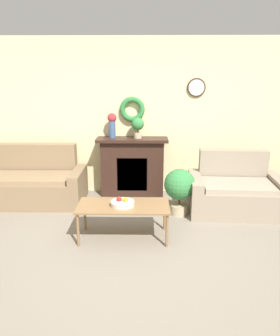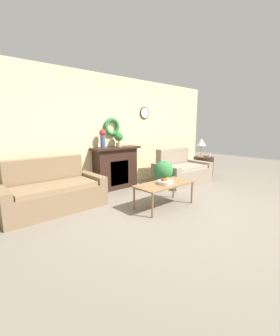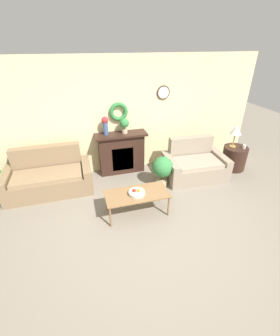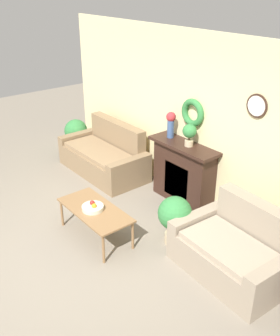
{
  "view_description": "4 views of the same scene",
  "coord_description": "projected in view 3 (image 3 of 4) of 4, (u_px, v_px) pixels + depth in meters",
  "views": [
    {
      "loc": [
        0.11,
        -3.27,
        2.04
      ],
      "look_at": [
        0.04,
        1.36,
        0.75
      ],
      "focal_mm": 35.0,
      "sensor_mm": 36.0,
      "label": 1
    },
    {
      "loc": [
        -3.22,
        -2.13,
        1.53
      ],
      "look_at": [
        -0.32,
        1.17,
        0.7
      ],
      "focal_mm": 24.0,
      "sensor_mm": 36.0,
      "label": 2
    },
    {
      "loc": [
        -1.03,
        -2.63,
        2.92
      ],
      "look_at": [
        0.06,
        1.22,
        0.65
      ],
      "focal_mm": 24.0,
      "sensor_mm": 36.0,
      "label": 3
    },
    {
      "loc": [
        3.85,
        -1.77,
        3.37
      ],
      "look_at": [
        -0.14,
        1.43,
        0.86
      ],
      "focal_mm": 42.0,
      "sensor_mm": 36.0,
      "label": 4
    }
  ],
  "objects": [
    {
      "name": "potted_plant_on_mantel",
      "position": [
        124.0,
        124.0,
        5.18
      ],
      "size": [
        0.22,
        0.22,
        0.35
      ],
      "color": "tan",
      "rests_on": "fireplace"
    },
    {
      "name": "side_table_by_loveseat",
      "position": [
        234.0,
        158.0,
        5.78
      ],
      "size": [
        0.6,
        0.6,
        0.59
      ],
      "color": "#331E16",
      "rests_on": "ground_plane"
    },
    {
      "name": "fireplace",
      "position": [
        121.0,
        153.0,
        5.53
      ],
      "size": [
        1.22,
        0.41,
        1.03
      ],
      "color": "#331E16",
      "rests_on": "ground_plane"
    },
    {
      "name": "couch_left",
      "position": [
        49.0,
        177.0,
        4.92
      ],
      "size": [
        1.81,
        0.9,
        0.93
      ],
      "rotation": [
        0.0,
        0.0,
        0.01
      ],
      "color": "#846B4C",
      "rests_on": "ground_plane"
    },
    {
      "name": "ground_plane",
      "position": [
        156.0,
        234.0,
        3.89
      ],
      "size": [
        16.0,
        16.0,
        0.0
      ],
      "primitive_type": "plane",
      "color": "gray"
    },
    {
      "name": "wall_back",
      "position": [
        123.0,
        117.0,
        5.32
      ],
      "size": [
        6.8,
        0.16,
        2.7
      ],
      "color": "beige",
      "rests_on": "ground_plane"
    },
    {
      "name": "vase_on_mantel_left",
      "position": [
        105.0,
        124.0,
        5.08
      ],
      "size": [
        0.16,
        0.16,
        0.42
      ],
      "color": "#3D5684",
      "rests_on": "fireplace"
    },
    {
      "name": "fruit_bowl",
      "position": [
        137.0,
        193.0,
        4.12
      ],
      "size": [
        0.3,
        0.3,
        0.11
      ],
      "color": "beige",
      "rests_on": "coffee_table"
    },
    {
      "name": "table_lamp",
      "position": [
        236.0,
        130.0,
        5.45
      ],
      "size": [
        0.29,
        0.29,
        0.56
      ],
      "color": "#B28E42",
      "rests_on": "side_table_by_loveseat"
    },
    {
      "name": "mug",
      "position": [
        244.0,
        147.0,
        5.55
      ],
      "size": [
        0.07,
        0.07,
        0.09
      ],
      "color": "silver",
      "rests_on": "side_table_by_loveseat"
    },
    {
      "name": "potted_plant_floor_by_loveseat",
      "position": [
        162.0,
        168.0,
        5.0
      ],
      "size": [
        0.47,
        0.47,
        0.71
      ],
      "color": "tan",
      "rests_on": "ground_plane"
    },
    {
      "name": "loveseat_right",
      "position": [
        194.0,
        165.0,
        5.44
      ],
      "size": [
        1.47,
        1.0,
        0.91
      ],
      "rotation": [
        0.0,
        0.0,
        -0.06
      ],
      "color": "gray",
      "rests_on": "ground_plane"
    },
    {
      "name": "coffee_table",
      "position": [
        137.0,
        195.0,
        4.18
      ],
      "size": [
        1.18,
        0.56,
        0.46
      ],
      "color": "olive",
      "rests_on": "ground_plane"
    }
  ]
}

